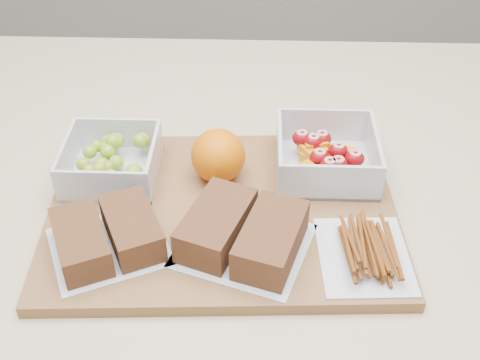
{
  "coord_description": "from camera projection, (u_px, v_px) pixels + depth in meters",
  "views": [
    {
      "loc": [
        0.02,
        -0.57,
        1.41
      ],
      "look_at": [
        -0.0,
        0.01,
        0.93
      ],
      "focal_mm": 45.0,
      "sensor_mm": 36.0,
      "label": 1
    }
  ],
  "objects": [
    {
      "name": "cutting_board",
      "position": [
        223.0,
        212.0,
        0.73
      ],
      "size": [
        0.43,
        0.32,
        0.02
      ],
      "primitive_type": "cube",
      "rotation": [
        0.0,
        0.0,
        0.05
      ],
      "color": "brown",
      "rests_on": "counter"
    },
    {
      "name": "grape_container",
      "position": [
        113.0,
        160.0,
        0.77
      ],
      "size": [
        0.12,
        0.12,
        0.05
      ],
      "color": "silver",
      "rests_on": "cutting_board"
    },
    {
      "name": "fruit_container",
      "position": [
        326.0,
        157.0,
        0.77
      ],
      "size": [
        0.13,
        0.13,
        0.05
      ],
      "color": "silver",
      "rests_on": "cutting_board"
    },
    {
      "name": "orange",
      "position": [
        218.0,
        156.0,
        0.75
      ],
      "size": [
        0.07,
        0.07,
        0.07
      ],
      "primitive_type": "sphere",
      "color": "orange",
      "rests_on": "cutting_board"
    },
    {
      "name": "sandwich_bag_left",
      "position": [
        107.0,
        236.0,
        0.67
      ],
      "size": [
        0.16,
        0.15,
        0.04
      ],
      "color": "silver",
      "rests_on": "cutting_board"
    },
    {
      "name": "sandwich_bag_center",
      "position": [
        243.0,
        233.0,
        0.67
      ],
      "size": [
        0.17,
        0.16,
        0.04
      ],
      "color": "silver",
      "rests_on": "cutting_board"
    },
    {
      "name": "pretzel_bag",
      "position": [
        365.0,
        248.0,
        0.66
      ],
      "size": [
        0.11,
        0.13,
        0.03
      ],
      "color": "silver",
      "rests_on": "cutting_board"
    }
  ]
}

